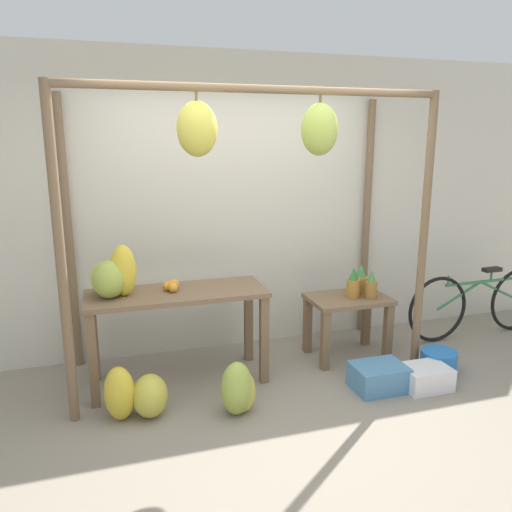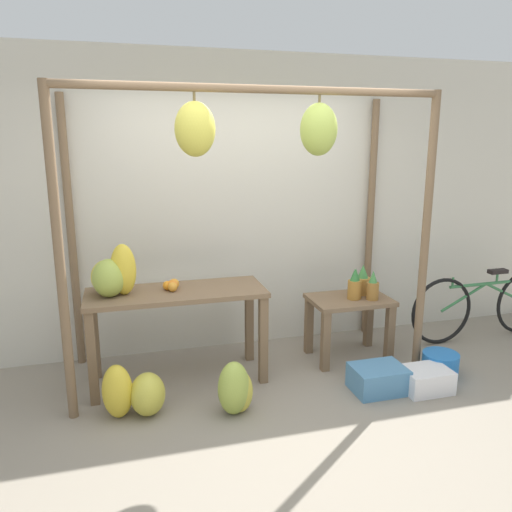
# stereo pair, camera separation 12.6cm
# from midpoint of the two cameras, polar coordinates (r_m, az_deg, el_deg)

# --- Properties ---
(ground_plane) EXTENTS (20.00, 20.00, 0.00)m
(ground_plane) POSITION_cam_midpoint_polar(r_m,az_deg,el_deg) (3.85, 1.88, -18.34)
(ground_plane) COLOR gray
(shop_wall_back) EXTENTS (8.00, 0.08, 2.80)m
(shop_wall_back) POSITION_cam_midpoint_polar(r_m,az_deg,el_deg) (4.79, -3.95, 5.79)
(shop_wall_back) COLOR beige
(shop_wall_back) RESTS_ON ground_plane
(stall_awning) EXTENTS (2.96, 1.13, 2.39)m
(stall_awning) POSITION_cam_midpoint_polar(r_m,az_deg,el_deg) (3.93, -1.23, 9.26)
(stall_awning) COLOR brown
(stall_awning) RESTS_ON ground_plane
(display_table_main) EXTENTS (1.47, 0.57, 0.80)m
(display_table_main) POSITION_cam_midpoint_polar(r_m,az_deg,el_deg) (4.21, -9.85, -5.85)
(display_table_main) COLOR brown
(display_table_main) RESTS_ON ground_plane
(display_table_side) EXTENTS (0.73, 0.50, 0.59)m
(display_table_side) POSITION_cam_midpoint_polar(r_m,az_deg,el_deg) (4.75, 9.68, -6.29)
(display_table_side) COLOR brown
(display_table_side) RESTS_ON ground_plane
(banana_pile_on_table) EXTENTS (0.41, 0.43, 0.42)m
(banana_pile_on_table) POSITION_cam_midpoint_polar(r_m,az_deg,el_deg) (4.10, -16.94, -2.27)
(banana_pile_on_table) COLOR gold
(banana_pile_on_table) RESTS_ON display_table_main
(orange_pile) EXTENTS (0.14, 0.17, 0.09)m
(orange_pile) POSITION_cam_midpoint_polar(r_m,az_deg,el_deg) (4.17, -10.41, -3.38)
(orange_pile) COLOR orange
(orange_pile) RESTS_ON display_table_main
(pineapple_cluster) EXTENTS (0.27, 0.30, 0.29)m
(pineapple_cluster) POSITION_cam_midpoint_polar(r_m,az_deg,el_deg) (4.71, 10.97, -3.15)
(pineapple_cluster) COLOR #A3702D
(pineapple_cluster) RESTS_ON display_table_side
(banana_pile_ground_left) EXTENTS (0.53, 0.35, 0.41)m
(banana_pile_ground_left) POSITION_cam_midpoint_polar(r_m,az_deg,el_deg) (3.92, -14.47, -15.10)
(banana_pile_ground_left) COLOR gold
(banana_pile_ground_left) RESTS_ON ground_plane
(banana_pile_ground_right) EXTENTS (0.35, 0.34, 0.41)m
(banana_pile_ground_right) POSITION_cam_midpoint_polar(r_m,az_deg,el_deg) (3.86, -2.95, -14.99)
(banana_pile_ground_right) COLOR gold
(banana_pile_ground_right) RESTS_ON ground_plane
(fruit_crate_white) EXTENTS (0.43, 0.33, 0.21)m
(fruit_crate_white) POSITION_cam_midpoint_polar(r_m,az_deg,el_deg) (4.33, 13.01, -13.33)
(fruit_crate_white) COLOR #4C84B2
(fruit_crate_white) RESTS_ON ground_plane
(blue_bucket) EXTENTS (0.31, 0.31, 0.21)m
(blue_bucket) POSITION_cam_midpoint_polar(r_m,az_deg,el_deg) (4.74, 19.41, -11.37)
(blue_bucket) COLOR blue
(blue_bucket) RESTS_ON ground_plane
(parked_bicycle) EXTENTS (1.70, 0.08, 0.73)m
(parked_bicycle) POSITION_cam_midpoint_polar(r_m,az_deg,el_deg) (5.67, 23.53, -4.92)
(parked_bicycle) COLOR black
(parked_bicycle) RESTS_ON ground_plane
(fruit_crate_purple) EXTENTS (0.39, 0.29, 0.19)m
(fruit_crate_purple) POSITION_cam_midpoint_polar(r_m,az_deg,el_deg) (4.45, 17.97, -13.05)
(fruit_crate_purple) COLOR silver
(fruit_crate_purple) RESTS_ON ground_plane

